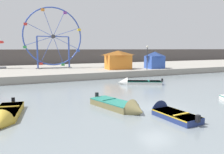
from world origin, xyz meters
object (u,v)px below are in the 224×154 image
Objects in this scene: motorboat_pale_grey at (136,82)px; motorboat_olive_wood at (121,106)px; motorboat_mustard_yellow at (4,117)px; promenade_lamp_near at (147,54)px; ferris_wheel_blue_frame at (53,38)px; motorboat_navy_blue at (167,113)px; carnival_booth_orange_canopy at (118,59)px; carnival_booth_blue_tent at (155,60)px.

motorboat_olive_wood reaches higher than motorboat_pale_grey.
motorboat_pale_grey is 17.64m from motorboat_mustard_yellow.
promenade_lamp_near is (21.39, 15.93, 3.46)m from motorboat_mustard_yellow.
motorboat_mustard_yellow is 27.94m from ferris_wheel_blue_frame.
motorboat_pale_grey is 1.38× the size of promenade_lamp_near.
motorboat_olive_wood reaches higher than motorboat_navy_blue.
motorboat_pale_grey is 9.91m from promenade_lamp_near.
motorboat_pale_grey is 1.00× the size of motorboat_mustard_yellow.
motorboat_pale_grey is at bearing 130.55° from motorboat_mustard_yellow.
motorboat_navy_blue is 24.10m from carnival_booth_orange_canopy.
carnival_booth_blue_tent is at bearing 33.91° from promenade_lamp_near.
motorboat_olive_wood is (-7.14, -10.02, 0.04)m from motorboat_pale_grey.
motorboat_mustard_yellow is at bearing 65.92° from motorboat_navy_blue.
motorboat_navy_blue is 30.46m from ferris_wheel_blue_frame.
promenade_lamp_near is at bearing -34.58° from motorboat_navy_blue.
motorboat_navy_blue is 1.33× the size of carnival_booth_blue_tent.
motorboat_olive_wood is at bearing 81.32° from motorboat_pale_grey.
carnival_booth_blue_tent is (6.71, -1.37, -0.10)m from carnival_booth_orange_canopy.
motorboat_pale_grey is (4.90, 12.62, 0.02)m from motorboat_navy_blue.
ferris_wheel_blue_frame reaches higher than motorboat_mustard_yellow.
motorboat_mustard_yellow is 0.51× the size of ferris_wheel_blue_frame.
motorboat_navy_blue is 0.90× the size of carnival_booth_orange_canopy.
ferris_wheel_blue_frame is at bearing 153.72° from carnival_booth_blue_tent.
carnival_booth_orange_canopy is 1.48× the size of carnival_booth_blue_tent.
carnival_booth_blue_tent is at bearing -7.97° from carnival_booth_orange_canopy.
motorboat_mustard_yellow is 26.89m from promenade_lamp_near.
promenade_lamp_near is (-2.90, -1.95, 1.07)m from carnival_booth_blue_tent.
motorboat_pale_grey is at bearing -135.90° from carnival_booth_blue_tent.
carnival_booth_blue_tent is (9.13, 8.84, 2.39)m from motorboat_pale_grey.
motorboat_olive_wood is 1.32× the size of promenade_lamp_near.
motorboat_navy_blue is at bearing -123.15° from carnival_booth_blue_tent.
motorboat_mustard_yellow is at bearing -113.30° from motorboat_olive_wood.
motorboat_pale_grey is 12.93m from carnival_booth_blue_tent.
carnival_booth_orange_canopy is at bearing 168.52° from carnival_booth_blue_tent.
motorboat_olive_wood is at bearing 35.92° from motorboat_navy_blue.
ferris_wheel_blue_frame is (-2.58, 29.67, 6.38)m from motorboat_navy_blue.
ferris_wheel_blue_frame is at bearing 173.34° from motorboat_mustard_yellow.
carnival_booth_blue_tent reaches higher than motorboat_mustard_yellow.
motorboat_pale_grey is 19.68m from ferris_wheel_blue_frame.
promenade_lamp_near reaches higher than motorboat_navy_blue.
ferris_wheel_blue_frame is (-7.48, 17.05, 6.36)m from motorboat_pale_grey.
ferris_wheel_blue_frame reaches higher than promenade_lamp_near.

